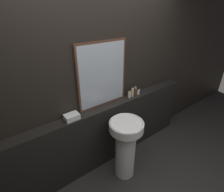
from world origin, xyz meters
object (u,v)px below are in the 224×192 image
(pedestal_sink, at_px, (126,145))
(towel_stack, at_px, (72,117))
(conditioner_bottle, at_px, (132,93))
(body_wash_bottle, at_px, (138,91))
(shampoo_bottle, at_px, (129,95))
(lotion_bottle, at_px, (135,91))
(mirror, at_px, (102,75))

(pedestal_sink, relative_size, towel_stack, 5.19)
(conditioner_bottle, distance_m, body_wash_bottle, 0.13)
(pedestal_sink, distance_m, towel_stack, 0.82)
(body_wash_bottle, bearing_deg, towel_stack, 180.00)
(towel_stack, distance_m, body_wash_bottle, 1.13)
(conditioner_bottle, relative_size, body_wash_bottle, 1.36)
(shampoo_bottle, relative_size, lotion_bottle, 0.73)
(shampoo_bottle, xyz_separation_m, body_wash_bottle, (0.18, 0.00, -0.00))
(lotion_bottle, height_order, body_wash_bottle, lotion_bottle)
(mirror, distance_m, body_wash_bottle, 0.73)
(mirror, bearing_deg, body_wash_bottle, -6.29)
(mirror, relative_size, conditioner_bottle, 6.26)
(pedestal_sink, relative_size, shampoo_bottle, 8.81)
(pedestal_sink, bearing_deg, mirror, 94.82)
(pedestal_sink, xyz_separation_m, lotion_bottle, (0.51, 0.39, 0.50))
(conditioner_bottle, bearing_deg, lotion_bottle, -0.00)
(mirror, relative_size, towel_stack, 4.95)
(towel_stack, xyz_separation_m, conditioner_bottle, (1.00, 0.00, 0.03))
(pedestal_sink, distance_m, conditioner_bottle, 0.78)
(pedestal_sink, relative_size, conditioner_bottle, 6.56)
(body_wash_bottle, bearing_deg, pedestal_sink, -145.76)
(towel_stack, height_order, conditioner_bottle, conditioner_bottle)
(mirror, bearing_deg, lotion_bottle, -7.00)
(towel_stack, distance_m, conditioner_bottle, 1.00)
(shampoo_bottle, height_order, conditioner_bottle, conditioner_bottle)
(pedestal_sink, relative_size, mirror, 1.05)
(pedestal_sink, relative_size, lotion_bottle, 6.42)
(pedestal_sink, height_order, towel_stack, towel_stack)
(mirror, bearing_deg, shampoo_bottle, -8.95)
(body_wash_bottle, bearing_deg, shampoo_bottle, -180.00)
(body_wash_bottle, bearing_deg, mirror, 173.71)
(pedestal_sink, xyz_separation_m, conditioner_bottle, (0.45, 0.39, 0.50))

